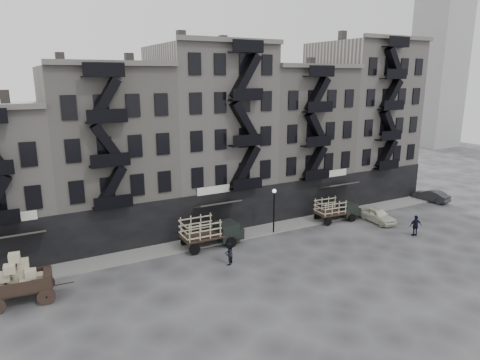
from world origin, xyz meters
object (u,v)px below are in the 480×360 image
stake_truck_east (337,208)px  car_east (378,215)px  horse (8,286)px  stake_truck_west (210,230)px  wagon (18,275)px  policeman (416,226)px  pedestrian_mid (228,254)px  car_far (431,196)px

stake_truck_east → car_east: size_ratio=1.15×
horse → stake_truck_west: size_ratio=0.34×
wagon → policeman: wagon is taller
horse → wagon: (0.64, -1.25, 1.15)m
stake_truck_west → policeman: stake_truck_west is taller
stake_truck_west → pedestrian_mid: size_ratio=3.00×
stake_truck_east → car_far: 14.33m
stake_truck_east → pedestrian_mid: bearing=-159.7°
car_east → car_far: car_east is taller
wagon → car_east: bearing=4.8°
car_east → car_far: (10.93, 2.26, -0.04)m
horse → stake_truck_west: bearing=-62.1°
car_far → policeman: bearing=23.8°
wagon → car_east: (32.02, 0.35, -1.20)m
pedestrian_mid → policeman: bearing=128.3°
car_east → car_far: size_ratio=1.02×
stake_truck_west → car_far: (28.26, 0.00, -0.86)m
stake_truck_east → car_east: bearing=-28.6°
car_east → pedestrian_mid: 17.72m
horse → pedestrian_mid: bearing=-76.9°
stake_truck_west → stake_truck_east: 13.95m
horse → stake_truck_west: stake_truck_west is taller
stake_truck_west → pedestrian_mid: 3.99m
car_east → policeman: (0.11, -4.44, 0.27)m
pedestrian_mid → car_east: bearing=142.6°
wagon → stake_truck_west: (14.69, 2.61, -0.38)m
horse → car_far: horse is taller
wagon → stake_truck_west: size_ratio=0.76×
stake_truck_west → car_far: bearing=1.0°
car_far → car_east: bearing=3.7°
horse → stake_truck_west: 15.40m
car_far → policeman: (-10.82, -6.70, 0.30)m
horse → stake_truck_west: (15.32, 1.36, 0.77)m
stake_truck_east → policeman: (3.50, -6.69, -0.36)m
wagon → stake_truck_west: 14.92m
pedestrian_mid → stake_truck_west: bearing=-137.2°
stake_truck_west → pedestrian_mid: (-0.30, -3.92, -0.63)m
wagon → policeman: (32.14, -4.09, -0.94)m
stake_truck_west → car_far: stake_truck_west is taller
policeman → car_east: bearing=-69.5°
wagon → car_far: (42.95, 2.61, -1.24)m
car_far → stake_truck_east: bearing=-7.9°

